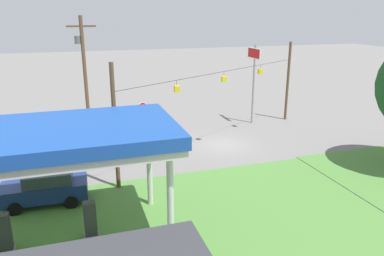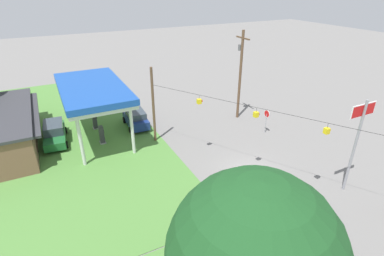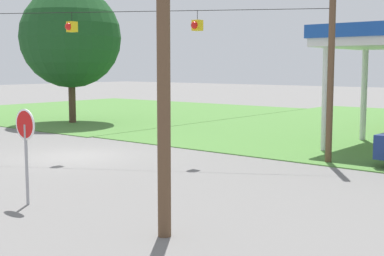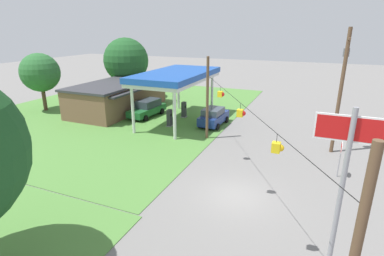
# 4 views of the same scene
# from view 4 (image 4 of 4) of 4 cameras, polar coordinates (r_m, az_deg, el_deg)

# --- Properties ---
(ground_plane) EXTENTS (160.00, 160.00, 0.00)m
(ground_plane) POSITION_cam_4_polar(r_m,az_deg,el_deg) (18.43, 8.33, -12.69)
(ground_plane) COLOR slate
(grass_verge_station_corner) EXTENTS (36.00, 28.00, 0.04)m
(grass_verge_station_corner) POSITION_cam_4_polar(r_m,az_deg,el_deg) (37.94, -13.29, 3.54)
(grass_verge_station_corner) COLOR #4C7F38
(grass_verge_station_corner) RESTS_ON ground
(gas_station_canopy) EXTENTS (11.25, 5.71, 5.30)m
(gas_station_canopy) POSITION_cam_4_polar(r_m,az_deg,el_deg) (30.90, -2.98, 9.73)
(gas_station_canopy) COLOR silver
(gas_station_canopy) RESTS_ON ground
(gas_station_store) EXTENTS (12.85, 6.83, 3.40)m
(gas_station_store) POSITION_cam_4_polar(r_m,az_deg,el_deg) (37.26, -13.78, 5.93)
(gas_station_store) COLOR brown
(gas_station_store) RESTS_ON ground
(fuel_pump_near) EXTENTS (0.71, 0.56, 1.75)m
(fuel_pump_near) POSITION_cam_4_polar(r_m,az_deg,el_deg) (30.23, -4.31, 1.82)
(fuel_pump_near) COLOR gray
(fuel_pump_near) RESTS_ON ground
(fuel_pump_far) EXTENTS (0.71, 0.56, 1.75)m
(fuel_pump_far) POSITION_cam_4_polar(r_m,az_deg,el_deg) (33.27, -1.55, 3.42)
(fuel_pump_far) COLOR gray
(fuel_pump_far) RESTS_ON ground
(car_at_pumps_front) EXTENTS (4.45, 2.24, 1.84)m
(car_at_pumps_front) POSITION_cam_4_polar(r_m,az_deg,el_deg) (30.53, 4.13, 2.21)
(car_at_pumps_front) COLOR navy
(car_at_pumps_front) RESTS_ON ground
(car_at_pumps_rear) EXTENTS (5.27, 2.40, 1.87)m
(car_at_pumps_rear) POSITION_cam_4_polar(r_m,az_deg,el_deg) (34.06, -8.48, 3.79)
(car_at_pumps_rear) COLOR #1E602D
(car_at_pumps_rear) RESTS_ON ground
(stop_sign_roadside) EXTENTS (0.80, 0.08, 2.50)m
(stop_sign_roadside) POSITION_cam_4_polar(r_m,az_deg,el_deg) (21.90, 26.51, -4.04)
(stop_sign_roadside) COLOR #99999E
(stop_sign_roadside) RESTS_ON ground
(stop_sign_overhead) EXTENTS (0.22, 2.30, 7.11)m
(stop_sign_overhead) POSITION_cam_4_polar(r_m,az_deg,el_deg) (11.46, 27.16, -6.67)
(stop_sign_overhead) COLOR gray
(stop_sign_overhead) RESTS_ON ground
(utility_pole_main) EXTENTS (2.20, 0.44, 9.58)m
(utility_pole_main) POSITION_cam_4_polar(r_m,az_deg,el_deg) (25.37, 26.56, 7.21)
(utility_pole_main) COLOR brown
(utility_pole_main) RESTS_ON ground
(signal_span_gantry) EXTENTS (17.28, 10.24, 7.27)m
(signal_span_gantry) POSITION_cam_4_polar(r_m,az_deg,el_deg) (16.75, 8.98, -1.10)
(signal_span_gantry) COLOR brown
(signal_span_gantry) RESTS_ON ground
(tree_behind_station) EXTENTS (4.46, 4.46, 6.81)m
(tree_behind_station) POSITION_cam_4_polar(r_m,az_deg,el_deg) (39.62, -26.96, 9.38)
(tree_behind_station) COLOR #4C3828
(tree_behind_station) RESTS_ON ground
(tree_far_back) EXTENTS (6.10, 6.10, 8.32)m
(tree_far_back) POSITION_cam_4_polar(r_m,az_deg,el_deg) (43.14, -12.44, 12.45)
(tree_far_back) COLOR #4C3828
(tree_far_back) RESTS_ON ground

